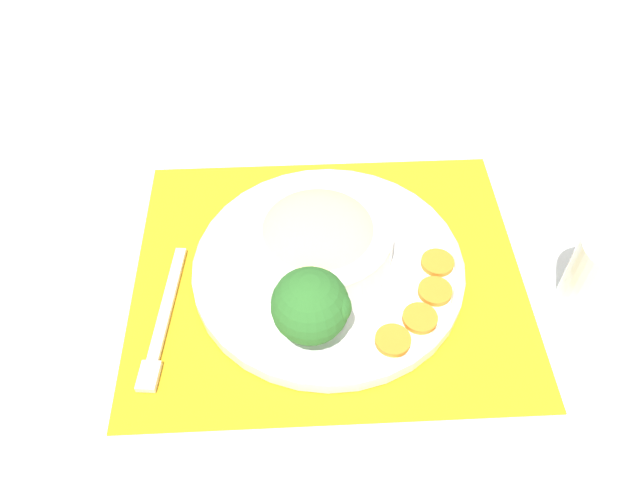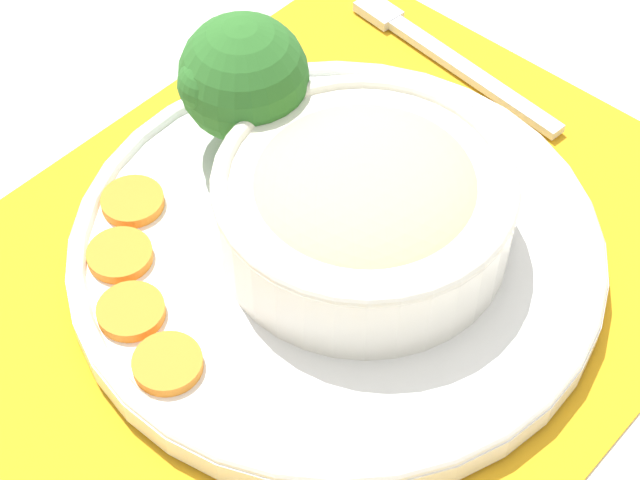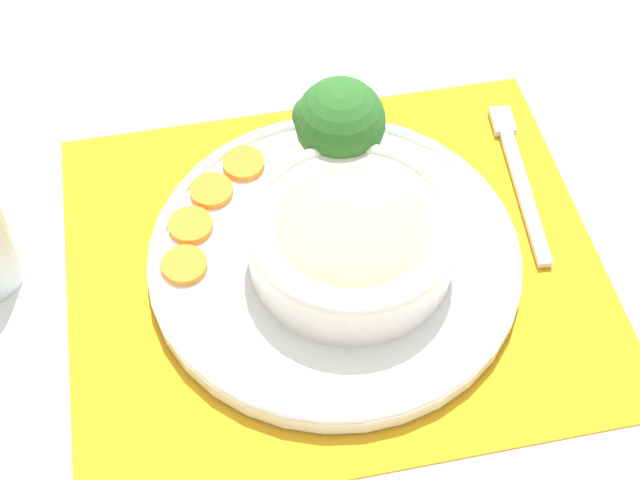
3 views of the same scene
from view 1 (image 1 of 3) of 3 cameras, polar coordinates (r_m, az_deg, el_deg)
name	(u,v)px [view 1 (image 1 of 3)]	position (r m, az deg, el deg)	size (l,w,h in m)	color
ground_plane	(328,273)	(0.72, 0.76, -3.08)	(4.00, 4.00, 0.00)	white
placemat	(328,272)	(0.72, 0.76, -2.98)	(0.49, 0.43, 0.00)	orange
plate	(328,265)	(0.71, 0.77, -2.32)	(0.31, 0.31, 0.02)	white
bowl	(318,238)	(0.69, -0.18, 0.16)	(0.17, 0.17, 0.06)	silver
broccoli_floret	(311,306)	(0.61, -0.84, -6.06)	(0.08, 0.08, 0.09)	#84AD5B
carrot_slice_near	(393,340)	(0.65, 6.69, -9.09)	(0.04, 0.04, 0.01)	orange
carrot_slice_middle	(420,318)	(0.67, 9.13, -7.08)	(0.04, 0.04, 0.01)	orange
carrot_slice_far	(435,291)	(0.69, 10.47, -4.62)	(0.04, 0.04, 0.01)	orange
carrot_slice_extra	(437,263)	(0.71, 10.69, -2.05)	(0.04, 0.04, 0.01)	orange
water_glass	(603,277)	(0.73, 24.45, -3.13)	(0.08, 0.08, 0.09)	silver
fork	(161,329)	(0.69, -14.34, -7.87)	(0.06, 0.18, 0.01)	silver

